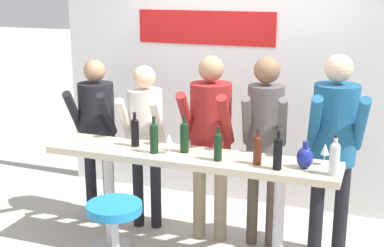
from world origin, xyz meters
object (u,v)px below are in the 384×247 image
at_px(wine_glass_1, 169,139).
at_px(bar_stool, 115,234).
at_px(tasting_table, 189,173).
at_px(person_center, 265,131).
at_px(wine_bottle_0, 278,152).
at_px(wine_glass_0, 325,150).
at_px(wine_bottle_6, 258,149).
at_px(decorative_vase, 305,157).
at_px(wine_bottle_2, 154,137).
at_px(person_far_left, 97,122).
at_px(person_left, 145,129).
at_px(wine_bottle_1, 218,145).
at_px(person_center_right, 334,135).
at_px(wine_bottle_3, 335,157).
at_px(wine_bottle_5, 135,131).
at_px(wine_bottle_4, 184,135).
at_px(person_center_left, 210,129).

bearing_deg(wine_glass_1, bar_stool, -107.09).
bearing_deg(tasting_table, person_center, 43.89).
distance_m(wine_bottle_0, wine_glass_0, 0.41).
relative_size(wine_bottle_6, decorative_vase, 1.30).
height_order(tasting_table, wine_bottle_2, wine_bottle_2).
height_order(wine_bottle_0, decorative_vase, wine_bottle_0).
bearing_deg(person_far_left, decorative_vase, -22.45).
bearing_deg(wine_glass_0, person_left, 167.71).
distance_m(wine_bottle_1, wine_bottle_6, 0.32).
distance_m(bar_stool, wine_bottle_1, 1.07).
bearing_deg(person_center, wine_glass_0, -44.55).
bearing_deg(wine_bottle_2, person_center_right, 23.51).
bearing_deg(person_center_right, wine_glass_0, -104.71).
height_order(bar_stool, person_left, person_left).
bearing_deg(wine_bottle_3, wine_bottle_5, 175.23).
distance_m(wine_bottle_1, wine_bottle_5, 0.82).
height_order(tasting_table, wine_bottle_4, wine_bottle_4).
distance_m(wine_bottle_0, wine_bottle_1, 0.50).
height_order(person_far_left, person_left, person_far_left).
bearing_deg(wine_bottle_5, wine_bottle_1, -8.75).
bearing_deg(person_center_right, decorative_vase, -117.27).
height_order(wine_bottle_1, wine_glass_0, wine_bottle_1).
xyz_separation_m(person_far_left, wine_bottle_4, (1.14, -0.50, 0.11)).
distance_m(person_left, wine_glass_1, 0.72).
bearing_deg(bar_stool, person_center_right, 39.20).
distance_m(tasting_table, wine_bottle_3, 1.25).
distance_m(bar_stool, wine_bottle_2, 0.87).
height_order(tasting_table, decorative_vase, decorative_vase).
bearing_deg(person_center, wine_bottle_4, -150.73).
height_order(person_left, person_center, person_center).
xyz_separation_m(person_center, person_center_right, (0.60, 0.03, 0.01)).
height_order(bar_stool, wine_bottle_1, wine_bottle_1).
xyz_separation_m(person_left, wine_bottle_5, (0.11, -0.45, 0.11)).
height_order(wine_bottle_0, wine_bottle_1, wine_bottle_0).
bearing_deg(decorative_vase, wine_bottle_5, 177.57).
relative_size(bar_stool, wine_glass_0, 4.32).
bearing_deg(wine_bottle_2, person_center, 35.55).
height_order(person_center, wine_bottle_6, person_center).
bearing_deg(wine_glass_0, person_center, 145.32).
bearing_deg(wine_bottle_6, tasting_table, 174.79).
height_order(tasting_table, person_center_left, person_center_left).
xyz_separation_m(bar_stool, person_center_left, (0.40, 1.14, 0.58)).
relative_size(wine_bottle_5, decorative_vase, 1.41).
xyz_separation_m(tasting_table, wine_bottle_0, (0.78, -0.12, 0.31)).
xyz_separation_m(wine_bottle_2, wine_bottle_4, (0.23, 0.11, 0.00)).
distance_m(tasting_table, decorative_vase, 1.01).
relative_size(person_left, person_center_right, 0.90).
bearing_deg(wine_bottle_6, person_left, 156.09).
bearing_deg(wine_bottle_5, tasting_table, -5.00).
relative_size(wine_bottle_1, wine_bottle_4, 0.89).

